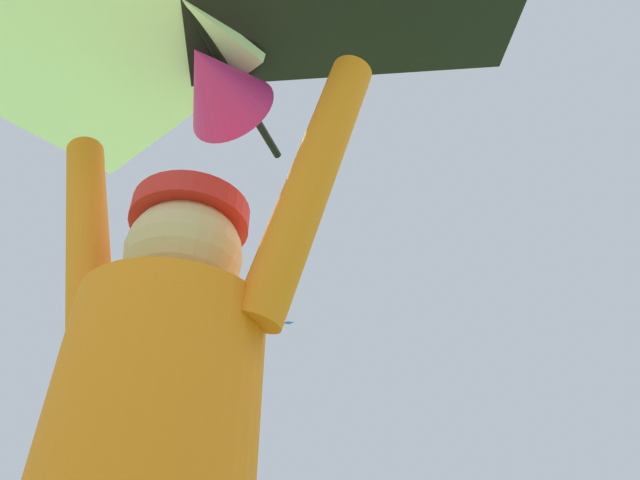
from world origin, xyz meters
TOP-DOWN VIEW (x-y plane):
  - held_stunt_kite at (-0.21, 0.14)m, footprint 2.02×1.29m
  - distant_kite_black_overhead_distant at (-9.51, 30.39)m, footprint 0.93×0.97m
  - distant_kite_blue_high_left at (-3.99, 24.85)m, footprint 0.48×0.48m
  - distant_kite_red_far_center at (-8.71, 17.12)m, footprint 0.79×0.74m

SIDE VIEW (x-z plane):
  - held_stunt_kite at x=-0.21m, z-range 1.97..2.40m
  - distant_kite_red_far_center at x=-8.71m, z-range 5.05..5.44m
  - distant_kite_black_overhead_distant at x=-9.51m, z-range 7.87..8.96m
  - distant_kite_blue_high_left at x=-3.99m, z-range 14.17..14.33m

